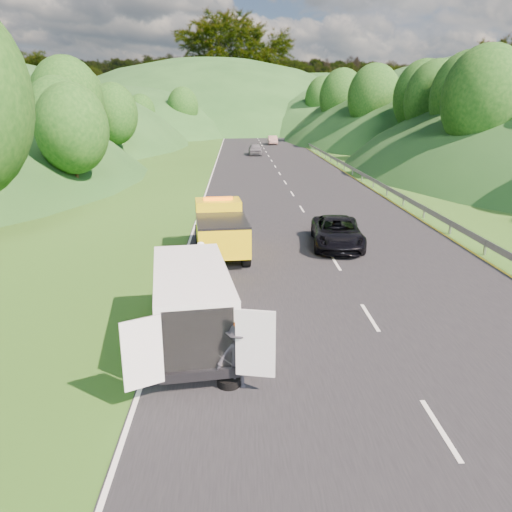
{
  "coord_description": "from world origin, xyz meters",
  "views": [
    {
      "loc": [
        -1.41,
        -17.21,
        6.87
      ],
      "look_at": [
        -0.71,
        0.99,
        1.3
      ],
      "focal_mm": 35.0,
      "sensor_mm": 36.0,
      "label": 1
    }
  ],
  "objects_px": {
    "white_van": "(192,300)",
    "spare_tire": "(229,386)",
    "child": "(226,295)",
    "woman": "(203,282)",
    "suitcase": "(170,286)",
    "worker": "(239,387)",
    "tow_truck": "(220,229)",
    "passing_suv": "(336,247)"
  },
  "relations": [
    {
      "from": "passing_suv",
      "to": "child",
      "type": "bearing_deg",
      "value": -124.47
    },
    {
      "from": "worker",
      "to": "white_van",
      "type": "bearing_deg",
      "value": 109.22
    },
    {
      "from": "tow_truck",
      "to": "spare_tire",
      "type": "height_order",
      "value": "tow_truck"
    },
    {
      "from": "white_van",
      "to": "child",
      "type": "relative_size",
      "value": 6.71
    },
    {
      "from": "suitcase",
      "to": "passing_suv",
      "type": "xyz_separation_m",
      "value": [
        7.56,
        6.13,
        -0.29
      ]
    },
    {
      "from": "white_van",
      "to": "passing_suv",
      "type": "bearing_deg",
      "value": 49.5
    },
    {
      "from": "worker",
      "to": "spare_tire",
      "type": "bearing_deg",
      "value": 151.49
    },
    {
      "from": "suitcase",
      "to": "tow_truck",
      "type": "bearing_deg",
      "value": 70.65
    },
    {
      "from": "woman",
      "to": "tow_truck",
      "type": "bearing_deg",
      "value": -25.81
    },
    {
      "from": "woman",
      "to": "spare_tire",
      "type": "xyz_separation_m",
      "value": [
        1.15,
        -7.72,
        0.0
      ]
    },
    {
      "from": "tow_truck",
      "to": "worker",
      "type": "xyz_separation_m",
      "value": [
        0.8,
        -11.76,
        -1.25
      ]
    },
    {
      "from": "white_van",
      "to": "woman",
      "type": "relative_size",
      "value": 4.09
    },
    {
      "from": "child",
      "to": "spare_tire",
      "type": "height_order",
      "value": "child"
    },
    {
      "from": "suitcase",
      "to": "spare_tire",
      "type": "xyz_separation_m",
      "value": [
        2.32,
        -6.6,
        -0.29
      ]
    },
    {
      "from": "woman",
      "to": "child",
      "type": "distance_m",
      "value": 1.73
    },
    {
      "from": "woman",
      "to": "child",
      "type": "xyz_separation_m",
      "value": [
        0.94,
        -1.45,
        0.0
      ]
    },
    {
      "from": "white_van",
      "to": "passing_suv",
      "type": "xyz_separation_m",
      "value": [
        6.36,
        10.14,
        -1.31
      ]
    },
    {
      "from": "woman",
      "to": "suitcase",
      "type": "bearing_deg",
      "value": 116.67
    },
    {
      "from": "woman",
      "to": "child",
      "type": "relative_size",
      "value": 1.64
    },
    {
      "from": "tow_truck",
      "to": "spare_tire",
      "type": "distance_m",
      "value": 11.74
    },
    {
      "from": "white_van",
      "to": "spare_tire",
      "type": "bearing_deg",
      "value": -75.09
    },
    {
      "from": "suitcase",
      "to": "worker",
      "type": "bearing_deg",
      "value": -68.92
    },
    {
      "from": "woman",
      "to": "spare_tire",
      "type": "height_order",
      "value": "woman"
    },
    {
      "from": "worker",
      "to": "suitcase",
      "type": "xyz_separation_m",
      "value": [
        -2.58,
        6.7,
        0.29
      ]
    },
    {
      "from": "tow_truck",
      "to": "child",
      "type": "bearing_deg",
      "value": -92.29
    },
    {
      "from": "tow_truck",
      "to": "worker",
      "type": "height_order",
      "value": "tow_truck"
    },
    {
      "from": "woman",
      "to": "suitcase",
      "type": "height_order",
      "value": "woman"
    },
    {
      "from": "suitcase",
      "to": "passing_suv",
      "type": "distance_m",
      "value": 9.74
    },
    {
      "from": "white_van",
      "to": "passing_suv",
      "type": "height_order",
      "value": "white_van"
    },
    {
      "from": "suitcase",
      "to": "passing_suv",
      "type": "height_order",
      "value": "passing_suv"
    },
    {
      "from": "woman",
      "to": "suitcase",
      "type": "distance_m",
      "value": 1.65
    },
    {
      "from": "spare_tire",
      "to": "passing_suv",
      "type": "distance_m",
      "value": 13.77
    },
    {
      "from": "spare_tire",
      "to": "white_van",
      "type": "bearing_deg",
      "value": 113.31
    },
    {
      "from": "woman",
      "to": "suitcase",
      "type": "xyz_separation_m",
      "value": [
        -1.18,
        -1.13,
        0.29
      ]
    },
    {
      "from": "woman",
      "to": "worker",
      "type": "height_order",
      "value": "worker"
    },
    {
      "from": "woman",
      "to": "worker",
      "type": "xyz_separation_m",
      "value": [
        1.41,
        -7.82,
        0.0
      ]
    },
    {
      "from": "spare_tire",
      "to": "woman",
      "type": "bearing_deg",
      "value": 98.45
    },
    {
      "from": "child",
      "to": "passing_suv",
      "type": "relative_size",
      "value": 0.2
    },
    {
      "from": "child",
      "to": "white_van",
      "type": "bearing_deg",
      "value": -54.06
    },
    {
      "from": "woman",
      "to": "spare_tire",
      "type": "bearing_deg",
      "value": 171.36
    },
    {
      "from": "child",
      "to": "passing_suv",
      "type": "xyz_separation_m",
      "value": [
        5.44,
        6.46,
        0.0
      ]
    },
    {
      "from": "child",
      "to": "spare_tire",
      "type": "bearing_deg",
      "value": -38.24
    }
  ]
}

